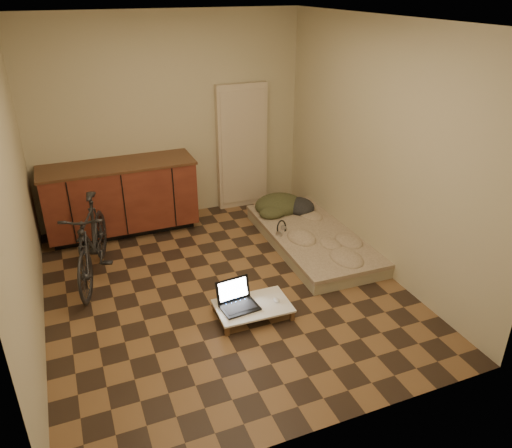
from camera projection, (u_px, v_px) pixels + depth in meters
name	position (u px, v px, depth m)	size (l,w,h in m)	color
room_shell	(219.00, 170.00, 4.64)	(3.50, 4.00, 2.60)	brown
cabinets	(121.00, 198.00, 6.17)	(1.84, 0.62, 0.91)	black
appliance_panel	(242.00, 147.00, 6.77)	(0.70, 0.10, 1.70)	beige
bicycle	(91.00, 237.00, 5.19)	(0.44, 1.50, 0.97)	black
futon	(312.00, 238.00, 6.02)	(1.01, 2.03, 0.17)	#AFA88C
clothing_pile	(284.00, 199.00, 6.52)	(0.68, 0.57, 0.27)	#363A22
headphones	(282.00, 227.00, 5.93)	(0.21, 0.20, 0.14)	black
lap_desk	(253.00, 306.00, 4.74)	(0.72, 0.47, 0.12)	brown
laptop	(237.00, 301.00, 4.71)	(0.37, 0.34, 0.23)	black
mouse	(276.00, 300.00, 4.78)	(0.05, 0.09, 0.03)	white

